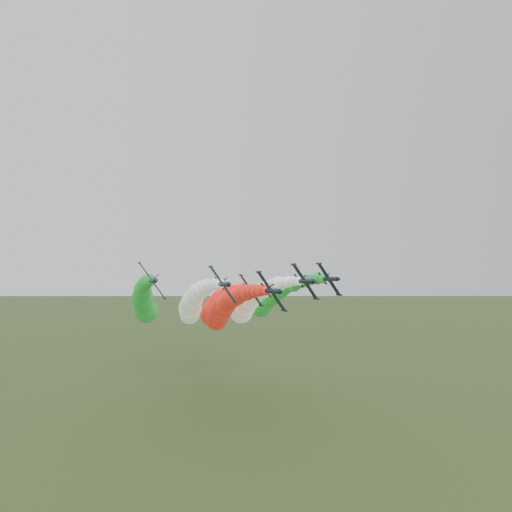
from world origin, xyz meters
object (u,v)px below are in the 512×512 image
object	(u,v)px
jet_trail	(216,307)
jet_lead	(223,310)
jet_outer_left	(144,302)
jet_outer_right	(270,299)
jet_inner_right	(248,303)
jet_inner_left	(192,304)

from	to	relation	value
jet_trail	jet_lead	bearing A→B (deg)	-99.75
jet_outer_left	jet_outer_right	world-z (taller)	jet_outer_right
jet_outer_left	jet_inner_right	bearing A→B (deg)	-11.21
jet_lead	jet_inner_right	xyz separation A→B (m)	(11.37, 11.13, 1.20)
jet_inner_right	jet_outer_left	world-z (taller)	jet_outer_left
jet_inner_left	jet_inner_right	bearing A→B (deg)	2.75
jet_lead	jet_outer_right	bearing A→B (deg)	38.87
jet_lead	jet_inner_left	distance (m)	12.38
jet_lead	jet_outer_left	bearing A→B (deg)	139.54
jet_outer_right	jet_trail	distance (m)	19.25
jet_outer_left	jet_inner_left	bearing A→B (deg)	-27.78
jet_inner_left	jet_outer_left	world-z (taller)	jet_outer_left
jet_lead	jet_trail	distance (m)	27.21
jet_lead	jet_outer_right	distance (m)	26.76
jet_inner_right	jet_trail	distance (m)	17.18
jet_lead	jet_inner_right	distance (m)	15.96
jet_inner_left	jet_outer_left	xyz separation A→B (m)	(-13.62, 7.18, 0.43)
jet_lead	jet_inner_left	xyz separation A→B (m)	(-6.82, 10.26, 1.30)
jet_outer_left	jet_outer_right	bearing A→B (deg)	-0.96
jet_outer_left	jet_trail	bearing A→B (deg)	20.52
jet_inner_left	jet_outer_right	size ratio (longest dim) A/B	1.00
jet_lead	jet_outer_right	xyz separation A→B (m)	(20.78, 16.74, 2.08)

